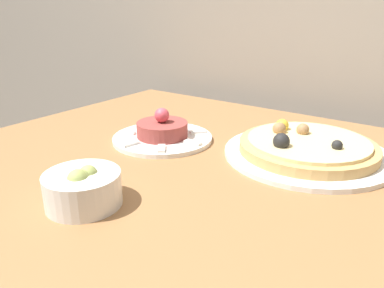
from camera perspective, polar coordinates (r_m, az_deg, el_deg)
dining_table at (r=0.82m, az=0.65°, el=-9.38°), size 1.05×0.90×0.77m
pizza_plate at (r=0.81m, az=17.06°, el=-0.63°), size 0.34×0.34×0.06m
tartare_plate at (r=0.87m, az=-4.53°, el=1.62°), size 0.23×0.23×0.08m
small_bowl at (r=0.61m, az=-16.28°, el=-6.46°), size 0.12×0.12×0.07m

